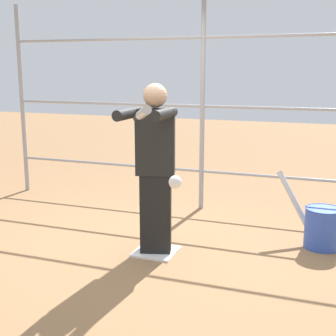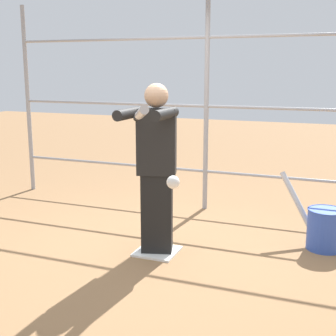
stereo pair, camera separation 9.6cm
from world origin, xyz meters
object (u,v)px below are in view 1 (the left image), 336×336
batter (155,164)px  bat_bucket (323,225)px  baseball_bat_swinging (142,114)px  softball_in_flight (175,182)px

batter → bat_bucket: batter is taller
baseball_bat_swinging → softball_in_flight: size_ratio=7.56×
baseball_bat_swinging → bat_bucket: 2.39m
baseball_bat_swinging → bat_bucket: bearing=-129.4°
bat_bucket → baseball_bat_swinging: bearing=50.6°
batter → bat_bucket: size_ratio=1.77×
batter → baseball_bat_swinging: 1.04m
baseball_bat_swinging → batter: bearing=-74.3°
batter → baseball_bat_swinging: bearing=105.7°
baseball_bat_swinging → bat_bucket: size_ratio=0.78×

